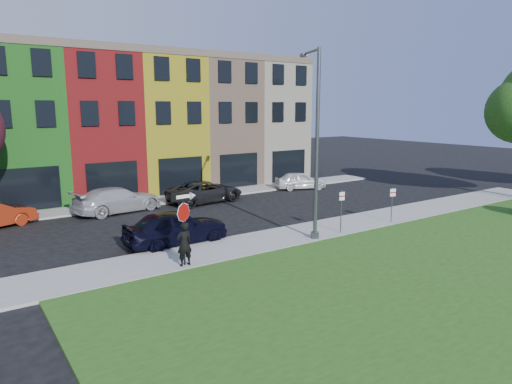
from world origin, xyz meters
TOP-DOWN VIEW (x-y plane):
  - ground at (0.00, 0.00)m, footprint 120.00×120.00m
  - sidewalk_near at (2.00, 3.00)m, footprint 40.00×3.00m
  - sidewalk_far at (-3.00, 15.00)m, footprint 40.00×2.40m
  - rowhouse_block at (-2.50, 21.18)m, footprint 30.00×10.12m
  - stop_sign at (-6.50, 1.96)m, footprint 1.05×0.13m
  - man at (-6.53, 1.90)m, footprint 0.67×0.46m
  - sedan_near at (-5.44, 5.11)m, footprint 2.09×4.95m
  - parked_car_silver at (-5.59, 13.32)m, footprint 4.01×6.16m
  - parked_car_dark at (0.29, 12.97)m, footprint 3.54×5.83m
  - parked_car_white at (8.93, 13.28)m, footprint 4.26×5.10m
  - street_lamp at (0.46, 2.08)m, footprint 1.16×2.46m
  - parking_sign_a at (2.11, 1.89)m, footprint 0.32×0.10m
  - parking_sign_b at (5.99, 1.89)m, footprint 0.30×0.16m

SIDE VIEW (x-z plane):
  - ground at x=0.00m, z-range 0.00..0.00m
  - sidewalk_near at x=2.00m, z-range 0.00..0.12m
  - sidewalk_far at x=-3.00m, z-range 0.00..0.12m
  - parked_car_white at x=8.93m, z-range 0.00..1.37m
  - parked_car_dark at x=0.29m, z-range 0.00..1.48m
  - parked_car_silver at x=-5.59m, z-range 0.00..1.57m
  - sedan_near at x=-5.44m, z-range 0.00..1.67m
  - man at x=-6.53m, z-range 0.12..1.90m
  - parking_sign_b at x=5.99m, z-range 0.38..2.32m
  - parking_sign_a at x=2.11m, z-range 0.39..2.59m
  - stop_sign at x=-6.50m, z-range 0.75..3.74m
  - street_lamp at x=0.46m, z-range 0.15..9.11m
  - rowhouse_block at x=-2.50m, z-range -0.01..9.99m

